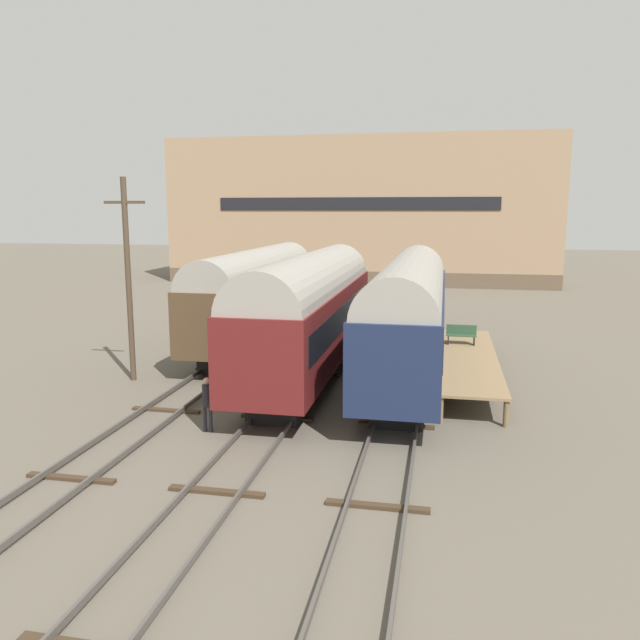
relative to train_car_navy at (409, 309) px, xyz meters
The scene contains 12 objects.
ground_plane 6.32m from the train_car_navy, 139.48° to the right, with size 200.00×200.00×0.00m, color #60594C.
track_left 9.60m from the train_car_navy, 156.86° to the right, with size 2.60×60.00×0.26m.
track_middle 6.25m from the train_car_navy, 139.48° to the right, with size 2.60×60.00×0.26m.
track_right 4.62m from the train_car_navy, 90.00° to the right, with size 2.60×60.00×0.26m.
train_car_navy is the anchor object (origin of this frame).
train_car_brown 9.66m from the train_car_navy, 150.57° to the left, with size 2.91×15.45×5.25m.
train_car_maroon 4.33m from the train_car_navy, 166.10° to the right, with size 3.12×15.96×5.46m.
station_platform 3.32m from the train_car_navy, ahead, with size 2.50×12.17×1.03m.
bench 3.81m from the train_car_navy, 48.05° to the left, with size 1.40×0.40×0.91m.
person_worker 10.47m from the train_car_navy, 126.49° to the right, with size 0.32×0.32×1.86m.
utility_pole 12.10m from the train_car_navy, 166.38° to the right, with size 1.80×0.24×8.64m.
warehouse_building 38.80m from the train_car_navy, 100.58° to the left, with size 38.38×10.45×14.31m.
Camera 1 is at (5.62, -23.40, 7.30)m, focal length 35.00 mm.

